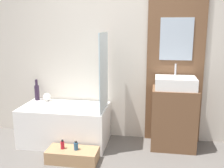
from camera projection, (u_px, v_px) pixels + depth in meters
wall_tiled_back at (117, 50)px, 3.73m from camera, size 4.20×0.06×2.60m
wall_wood_accent at (176, 50)px, 3.56m from camera, size 0.77×0.04×2.60m
bathtub at (65, 124)px, 3.70m from camera, size 1.19×0.66×0.54m
glass_shower_screen at (104, 72)px, 3.40m from camera, size 0.01×0.54×1.01m
wooden_step_bench at (73, 155)px, 3.21m from camera, size 0.62×0.29×0.16m
vanity_cabinet at (174, 118)px, 3.52m from camera, size 0.59×0.43×0.82m
sink at (175, 83)px, 3.42m from camera, size 0.52×0.38×0.32m
vase_tall_dark at (37, 92)px, 3.93m from camera, size 0.07×0.07×0.31m
vase_round_light at (47, 97)px, 3.89m from camera, size 0.12×0.12×0.12m
bottle_soap_primary at (62, 145)px, 3.20m from camera, size 0.05×0.05×0.11m
bottle_soap_secondary at (76, 146)px, 3.17m from camera, size 0.05×0.05×0.11m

